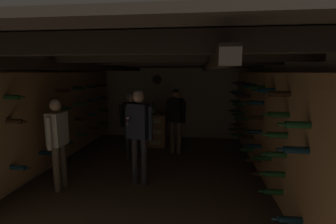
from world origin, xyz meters
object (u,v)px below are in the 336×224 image
person_guest_rear_center (176,115)px  person_guest_mid_left (58,136)px  wine_crate_stack (156,130)px  person_guest_far_left (131,119)px  display_bottle (153,110)px  person_host_center (139,127)px

person_guest_rear_center → person_guest_mid_left: 2.90m
wine_crate_stack → person_guest_rear_center: bearing=-42.6°
wine_crate_stack → person_guest_far_left: bearing=-111.5°
display_bottle → person_host_center: 2.42m
person_guest_far_left → person_guest_mid_left: bearing=-115.5°
wine_crate_stack → person_guest_far_left: 1.24m
person_guest_far_left → person_guest_mid_left: 1.92m
display_bottle → person_guest_rear_center: 0.87m
wine_crate_stack → person_host_center: bearing=-87.5°
wine_crate_stack → person_guest_mid_left: size_ratio=0.56×
display_bottle → person_guest_mid_left: person_guest_mid_left is taller
person_guest_mid_left → wine_crate_stack: bearing=66.0°
display_bottle → person_guest_far_left: size_ratio=0.22×
person_guest_rear_center → person_guest_mid_left: person_guest_rear_center is taller
display_bottle → person_host_center: person_host_center is taller
wine_crate_stack → person_guest_rear_center: 0.97m
wine_crate_stack → person_guest_mid_left: 3.10m
person_guest_far_left → display_bottle: bearing=72.3°
wine_crate_stack → person_guest_mid_left: (-1.24, -2.79, 0.52)m
person_host_center → person_guest_rear_center: person_host_center is taller
display_bottle → person_guest_rear_center: person_guest_rear_center is taller
display_bottle → person_guest_far_left: person_guest_far_left is taller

